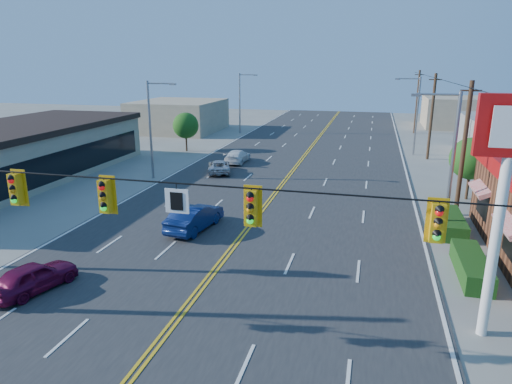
% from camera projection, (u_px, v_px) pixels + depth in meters
% --- Properties ---
extents(ground, '(160.00, 160.00, 0.00)m').
position_uv_depth(ground, '(152.00, 353.00, 15.36)').
color(ground, gray).
rests_on(ground, ground).
extents(road, '(20.00, 120.00, 0.06)m').
position_uv_depth(road, '(276.00, 193.00, 33.97)').
color(road, '#2D2D30').
rests_on(road, ground).
extents(signal_span, '(24.32, 0.34, 9.00)m').
position_uv_depth(signal_span, '(138.00, 215.00, 14.05)').
color(signal_span, '#47301E').
rests_on(signal_span, ground).
extents(kfc_pylon, '(2.20, 0.36, 8.50)m').
position_uv_depth(kfc_pylon, '(506.00, 171.00, 14.79)').
color(kfc_pylon, white).
rests_on(kfc_pylon, ground).
extents(strip_mall, '(10.40, 26.40, 4.40)m').
position_uv_depth(strip_mall, '(4.00, 154.00, 36.78)').
color(strip_mall, tan).
rests_on(strip_mall, ground).
extents(streetlight_se, '(2.55, 0.25, 8.00)m').
position_uv_depth(streetlight_se, '(449.00, 157.00, 24.57)').
color(streetlight_se, gray).
rests_on(streetlight_se, ground).
extents(streetlight_ne, '(2.55, 0.25, 8.00)m').
position_uv_depth(streetlight_ne, '(415.00, 112.00, 46.91)').
color(streetlight_ne, gray).
rests_on(streetlight_ne, ground).
extents(streetlight_sw, '(2.55, 0.25, 8.00)m').
position_uv_depth(streetlight_sw, '(152.00, 125.00, 37.19)').
color(streetlight_sw, gray).
rests_on(streetlight_sw, ground).
extents(streetlight_nw, '(2.55, 0.25, 8.00)m').
position_uv_depth(streetlight_nw, '(241.00, 100.00, 61.40)').
color(streetlight_nw, gray).
rests_on(streetlight_nw, ground).
extents(utility_pole_near, '(0.28, 0.28, 8.40)m').
position_uv_depth(utility_pole_near, '(464.00, 150.00, 28.04)').
color(utility_pole_near, '#47301E').
rests_on(utility_pole_near, ground).
extents(utility_pole_mid, '(0.28, 0.28, 8.40)m').
position_uv_depth(utility_pole_mid, '(432.00, 117.00, 44.80)').
color(utility_pole_mid, '#47301E').
rests_on(utility_pole_mid, ground).
extents(utility_pole_far, '(0.28, 0.28, 8.40)m').
position_uv_depth(utility_pole_far, '(417.00, 102.00, 61.56)').
color(utility_pole_far, '#47301E').
rests_on(utility_pole_far, ground).
extents(tree_kfc_rear, '(2.94, 2.94, 4.41)m').
position_uv_depth(tree_kfc_rear, '(471.00, 159.00, 31.80)').
color(tree_kfc_rear, '#47301E').
rests_on(tree_kfc_rear, ground).
extents(tree_west, '(2.80, 2.80, 4.20)m').
position_uv_depth(tree_west, '(186.00, 126.00, 49.37)').
color(tree_west, '#47301E').
rests_on(tree_west, ground).
extents(bld_west_far, '(11.00, 12.00, 4.20)m').
position_uv_depth(bld_west_far, '(179.00, 116.00, 64.27)').
color(bld_west_far, tan).
rests_on(bld_west_far, ground).
extents(bld_east_far, '(10.00, 10.00, 4.40)m').
position_uv_depth(bld_east_far, '(459.00, 112.00, 67.92)').
color(bld_east_far, tan).
rests_on(bld_east_far, ground).
extents(car_magenta, '(2.45, 3.96, 1.26)m').
position_uv_depth(car_magenta, '(34.00, 278.00, 19.30)').
color(car_magenta, maroon).
rests_on(car_magenta, ground).
extents(car_blue, '(2.18, 4.65, 1.47)m').
position_uv_depth(car_blue, '(195.00, 218.00, 26.38)').
color(car_blue, navy).
rests_on(car_blue, ground).
extents(car_white, '(1.75, 4.25, 1.23)m').
position_uv_depth(car_white, '(237.00, 157.00, 43.97)').
color(car_white, white).
rests_on(car_white, ground).
extents(car_silver, '(3.07, 4.44, 1.13)m').
position_uv_depth(car_silver, '(219.00, 167.00, 39.95)').
color(car_silver, '#B7B6BC').
rests_on(car_silver, ground).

